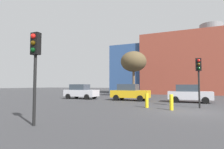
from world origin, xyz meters
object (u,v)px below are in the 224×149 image
object	(u,v)px
parked_car_0	(81,92)
traffic_light_island	(199,71)
parked_car_1	(130,92)
traffic_light_near_left	(35,57)
bollard_yellow_1	(171,102)
parked_car_2	(189,94)
bare_tree_0	(134,62)
bollard_yellow_0	(147,101)

from	to	relation	value
parked_car_0	traffic_light_island	xyz separation A→B (m)	(12.69, -4.47, 1.74)
parked_car_1	traffic_light_near_left	distance (m)	13.49
traffic_light_island	bollard_yellow_1	distance (m)	3.28
parked_car_2	traffic_light_island	distance (m)	4.86
traffic_light_near_left	traffic_light_island	world-z (taller)	traffic_light_near_left
parked_car_2	traffic_light_island	world-z (taller)	traffic_light_island
traffic_light_island	bare_tree_0	bearing A→B (deg)	-151.34
bollard_yellow_0	parked_car_0	bearing A→B (deg)	148.62
traffic_light_island	bollard_yellow_0	distance (m)	4.22
traffic_light_near_left	parked_car_1	bearing A→B (deg)	-178.36
parked_car_0	traffic_light_near_left	bearing A→B (deg)	-64.16
traffic_light_near_left	traffic_light_island	bearing A→B (deg)	145.14
bare_tree_0	bollard_yellow_1	xyz separation A→B (m)	(6.56, -13.44, -4.55)
parked_car_0	bare_tree_0	xyz separation A→B (m)	(4.43, 7.10, 4.20)
parked_car_2	traffic_light_island	size ratio (longest dim) A/B	1.10
traffic_light_near_left	bollard_yellow_0	xyz separation A→B (m)	(2.76, 7.73, -2.24)
parked_car_0	traffic_light_island	world-z (taller)	traffic_light_island
bare_tree_0	bollard_yellow_1	distance (m)	15.63
bollard_yellow_1	traffic_light_island	bearing A→B (deg)	47.68
traffic_light_near_left	traffic_light_island	xyz separation A→B (m)	(6.23, 8.89, -0.15)
bare_tree_0	traffic_light_island	bearing A→B (deg)	-54.43
parked_car_1	bollard_yellow_0	size ratio (longest dim) A/B	3.97
bare_tree_0	bollard_yellow_0	xyz separation A→B (m)	(4.80, -12.72, -4.55)
bollard_yellow_1	parked_car_1	bearing A→B (deg)	127.53
parked_car_2	bare_tree_0	world-z (taller)	bare_tree_0
traffic_light_island	bollard_yellow_1	bearing A→B (deg)	-49.23
bare_tree_0	bollard_yellow_0	distance (m)	14.34
traffic_light_near_left	bollard_yellow_0	bearing A→B (deg)	160.53
parked_car_1	bare_tree_0	distance (m)	8.41
bollard_yellow_0	traffic_light_island	bearing A→B (deg)	18.48
parked_car_2	bare_tree_0	bearing A→B (deg)	136.75
parked_car_1	traffic_light_island	world-z (taller)	traffic_light_island
parked_car_0	traffic_light_island	bearing A→B (deg)	-19.38
bare_tree_0	bollard_yellow_1	size ratio (longest dim) A/B	6.54
parked_car_1	bare_tree_0	world-z (taller)	bare_tree_0
traffic_light_near_left	bollard_yellow_1	world-z (taller)	traffic_light_near_left
parked_car_1	bollard_yellow_0	xyz separation A→B (m)	(3.10, -5.63, -0.36)
parked_car_0	traffic_light_near_left	size ratio (longest dim) A/B	1.07
bollard_yellow_1	parked_car_2	bearing A→B (deg)	81.20
parked_car_2	bollard_yellow_0	size ratio (longest dim) A/B	3.83
parked_car_1	bollard_yellow_1	distance (m)	8.00
traffic_light_near_left	bare_tree_0	xyz separation A→B (m)	(-2.04, 20.45, 2.31)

